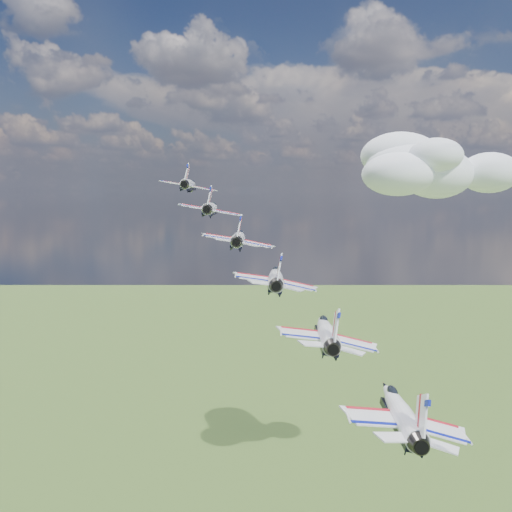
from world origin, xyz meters
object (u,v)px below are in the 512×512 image
at_px(jet_1, 211,208).
at_px(jet_2, 239,238).
at_px(jet_4, 326,331).
at_px(jet_0, 190,185).
at_px(jet_3, 276,277).
at_px(jet_5, 399,410).

relative_size(jet_1, jet_2, 1.00).
height_order(jet_1, jet_4, jet_1).
xyz_separation_m(jet_0, jet_1, (8.63, -8.13, -3.66)).
height_order(jet_0, jet_4, jet_0).
xyz_separation_m(jet_1, jet_3, (17.26, -16.26, -7.32)).
height_order(jet_0, jet_1, jet_0).
bearing_deg(jet_5, jet_4, 113.84).
bearing_deg(jet_0, jet_4, -66.16).
relative_size(jet_4, jet_5, 1.00).
height_order(jet_0, jet_3, jet_0).
xyz_separation_m(jet_2, jet_3, (8.63, -8.13, -3.66)).
bearing_deg(jet_1, jet_2, -66.16).
bearing_deg(jet_0, jet_3, -66.16).
bearing_deg(jet_1, jet_0, 113.84).
bearing_deg(jet_0, jet_5, -66.16).
relative_size(jet_0, jet_3, 1.00).
bearing_deg(jet_4, jet_2, 113.84).
distance_m(jet_1, jet_5, 49.63).
xyz_separation_m(jet_2, jet_5, (25.89, -24.39, -10.97)).
distance_m(jet_1, jet_2, 12.41).
relative_size(jet_3, jet_4, 1.00).
relative_size(jet_3, jet_5, 1.00).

